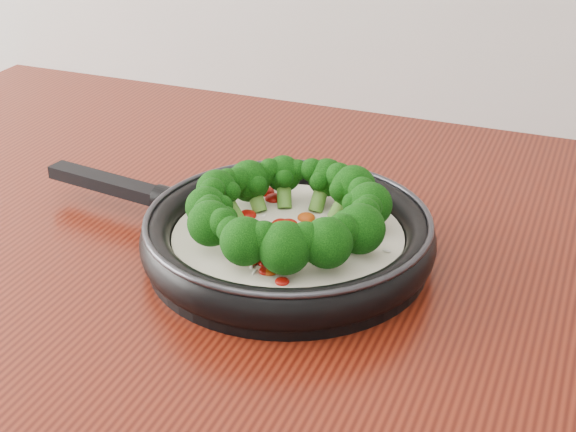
% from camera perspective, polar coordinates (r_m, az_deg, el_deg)
% --- Properties ---
extents(skillet, '(0.47, 0.33, 0.08)m').
position_cam_1_polar(skillet, '(0.83, -0.10, -1.04)').
color(skillet, black).
rests_on(skillet, counter).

